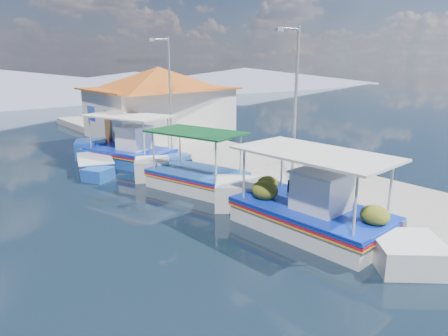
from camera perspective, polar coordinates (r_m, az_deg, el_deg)
ground at (r=11.96m, az=1.66°, el=-11.11°), size 160.00×160.00×0.00m
quay at (r=19.79m, az=3.46°, el=0.26°), size 5.00×44.00×0.50m
bollards at (r=17.82m, az=0.08°, el=-0.03°), size 0.20×17.20×0.30m
main_caique at (r=13.12m, az=11.89°, el=-6.39°), size 2.89×8.68×2.86m
caique_green_canopy at (r=17.12m, az=-3.99°, el=-1.54°), size 3.44×7.04×2.73m
caique_blue_hull at (r=20.97m, az=-17.90°, el=0.42°), size 2.61×5.12×0.95m
caique_far at (r=21.74m, az=-13.17°, el=1.98°), size 4.19×7.63×2.85m
harbor_building at (r=26.77m, az=-9.15°, el=9.43°), size 10.49×10.49×4.40m
lamp_post_near at (r=15.41m, az=9.89°, el=9.50°), size 1.21×0.14×6.00m
lamp_post_far at (r=22.39m, az=-7.89°, el=11.21°), size 1.21×0.14×6.00m
mountain_ridge at (r=65.66m, az=-27.24°, el=10.51°), size 171.40×96.00×5.50m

